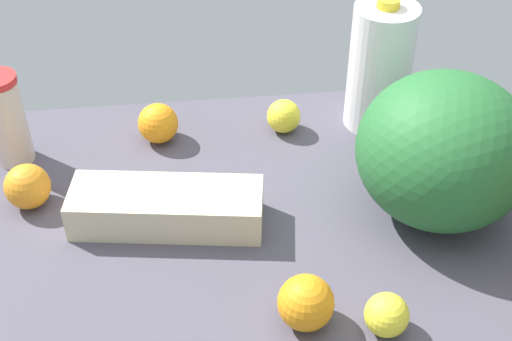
{
  "coord_description": "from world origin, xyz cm",
  "views": [
    {
      "loc": [
        10.75,
        94.97,
        91.68
      ],
      "look_at": [
        0.0,
        0.0,
        13.0
      ],
      "focal_mm": 50.0,
      "sensor_mm": 36.0,
      "label": 1
    }
  ],
  "objects_px": {
    "watermelon": "(444,150)",
    "lemon_by_jug": "(284,116)",
    "orange_near_front": "(306,303)",
    "milk_jug": "(380,67)",
    "orange_loose": "(28,186)",
    "orange_beside_bowl": "(158,123)",
    "lemon_far_back": "(387,315)",
    "egg_carton": "(167,208)",
    "tumbler_cup": "(6,119)"
  },
  "relations": [
    {
      "from": "orange_near_front",
      "to": "milk_jug",
      "type": "bearing_deg",
      "value": -114.56
    },
    {
      "from": "watermelon",
      "to": "egg_carton",
      "type": "relative_size",
      "value": 0.9
    },
    {
      "from": "orange_beside_bowl",
      "to": "orange_near_front",
      "type": "distance_m",
      "value": 0.55
    },
    {
      "from": "tumbler_cup",
      "to": "egg_carton",
      "type": "xyz_separation_m",
      "value": [
        -0.3,
        0.22,
        -0.06
      ]
    },
    {
      "from": "orange_loose",
      "to": "lemon_by_jug",
      "type": "xyz_separation_m",
      "value": [
        -0.5,
        -0.18,
        -0.01
      ]
    },
    {
      "from": "orange_near_front",
      "to": "lemon_by_jug",
      "type": "height_order",
      "value": "orange_near_front"
    },
    {
      "from": "tumbler_cup",
      "to": "egg_carton",
      "type": "distance_m",
      "value": 0.38
    },
    {
      "from": "orange_beside_bowl",
      "to": "lemon_by_jug",
      "type": "distance_m",
      "value": 0.26
    },
    {
      "from": "milk_jug",
      "to": "orange_near_front",
      "type": "relative_size",
      "value": 3.22
    },
    {
      "from": "egg_carton",
      "to": "orange_near_front",
      "type": "xyz_separation_m",
      "value": [
        -0.21,
        0.25,
        0.01
      ]
    },
    {
      "from": "orange_beside_bowl",
      "to": "lemon_far_back",
      "type": "distance_m",
      "value": 0.63
    },
    {
      "from": "orange_near_front",
      "to": "lemon_by_jug",
      "type": "xyz_separation_m",
      "value": [
        -0.04,
        -0.5,
        -0.01
      ]
    },
    {
      "from": "egg_carton",
      "to": "milk_jug",
      "type": "bearing_deg",
      "value": -140.47
    },
    {
      "from": "milk_jug",
      "to": "orange_loose",
      "type": "xyz_separation_m",
      "value": [
        0.69,
        0.19,
        -0.09
      ]
    },
    {
      "from": "orange_beside_bowl",
      "to": "orange_loose",
      "type": "bearing_deg",
      "value": 35.92
    },
    {
      "from": "egg_carton",
      "to": "orange_near_front",
      "type": "relative_size",
      "value": 3.84
    },
    {
      "from": "egg_carton",
      "to": "orange_loose",
      "type": "bearing_deg",
      "value": -8.94
    },
    {
      "from": "orange_near_front",
      "to": "lemon_far_back",
      "type": "distance_m",
      "value": 0.12
    },
    {
      "from": "orange_loose",
      "to": "orange_beside_bowl",
      "type": "bearing_deg",
      "value": -144.08
    },
    {
      "from": "milk_jug",
      "to": "lemon_far_back",
      "type": "relative_size",
      "value": 4.13
    },
    {
      "from": "watermelon",
      "to": "milk_jug",
      "type": "bearing_deg",
      "value": -81.82
    },
    {
      "from": "milk_jug",
      "to": "tumbler_cup",
      "type": "xyz_separation_m",
      "value": [
        0.74,
        0.05,
        -0.04
      ]
    },
    {
      "from": "orange_beside_bowl",
      "to": "lemon_far_back",
      "type": "relative_size",
      "value": 1.2
    },
    {
      "from": "tumbler_cup",
      "to": "orange_loose",
      "type": "relative_size",
      "value": 2.28
    },
    {
      "from": "milk_jug",
      "to": "orange_near_front",
      "type": "xyz_separation_m",
      "value": [
        0.23,
        0.51,
        -0.09
      ]
    },
    {
      "from": "egg_carton",
      "to": "lemon_far_back",
      "type": "distance_m",
      "value": 0.43
    },
    {
      "from": "milk_jug",
      "to": "orange_loose",
      "type": "distance_m",
      "value": 0.72
    },
    {
      "from": "lemon_by_jug",
      "to": "watermelon",
      "type": "bearing_deg",
      "value": 130.89
    },
    {
      "from": "orange_beside_bowl",
      "to": "lemon_far_back",
      "type": "xyz_separation_m",
      "value": [
        -0.34,
        0.53,
        -0.01
      ]
    },
    {
      "from": "lemon_by_jug",
      "to": "egg_carton",
      "type": "bearing_deg",
      "value": 46.09
    },
    {
      "from": "orange_loose",
      "to": "orange_near_front",
      "type": "bearing_deg",
      "value": 144.46
    },
    {
      "from": "orange_loose",
      "to": "egg_carton",
      "type": "bearing_deg",
      "value": 162.48
    },
    {
      "from": "lemon_by_jug",
      "to": "lemon_far_back",
      "type": "bearing_deg",
      "value": 98.61
    },
    {
      "from": "orange_near_front",
      "to": "lemon_by_jug",
      "type": "distance_m",
      "value": 0.51
    },
    {
      "from": "egg_carton",
      "to": "lemon_far_back",
      "type": "xyz_separation_m",
      "value": [
        -0.33,
        0.28,
        -0.0
      ]
    },
    {
      "from": "milk_jug",
      "to": "lemon_by_jug",
      "type": "height_order",
      "value": "milk_jug"
    },
    {
      "from": "orange_near_front",
      "to": "watermelon",
      "type": "bearing_deg",
      "value": -139.99
    },
    {
      "from": "milk_jug",
      "to": "orange_beside_bowl",
      "type": "height_order",
      "value": "milk_jug"
    },
    {
      "from": "egg_carton",
      "to": "lemon_far_back",
      "type": "bearing_deg",
      "value": 148.3
    },
    {
      "from": "orange_loose",
      "to": "lemon_by_jug",
      "type": "height_order",
      "value": "orange_loose"
    },
    {
      "from": "watermelon",
      "to": "orange_beside_bowl",
      "type": "bearing_deg",
      "value": -28.42
    },
    {
      "from": "tumbler_cup",
      "to": "lemon_far_back",
      "type": "relative_size",
      "value": 2.78
    },
    {
      "from": "egg_carton",
      "to": "orange_loose",
      "type": "distance_m",
      "value": 0.26
    },
    {
      "from": "egg_carton",
      "to": "lemon_by_jug",
      "type": "bearing_deg",
      "value": -125.33
    },
    {
      "from": "lemon_by_jug",
      "to": "orange_near_front",
      "type": "bearing_deg",
      "value": 85.61
    },
    {
      "from": "watermelon",
      "to": "lemon_far_back",
      "type": "height_order",
      "value": "watermelon"
    },
    {
      "from": "watermelon",
      "to": "lemon_by_jug",
      "type": "xyz_separation_m",
      "value": [
        0.24,
        -0.27,
        -0.1
      ]
    },
    {
      "from": "tumbler_cup",
      "to": "orange_near_front",
      "type": "bearing_deg",
      "value": 137.24
    },
    {
      "from": "orange_beside_bowl",
      "to": "lemon_by_jug",
      "type": "xyz_separation_m",
      "value": [
        -0.26,
        -0.0,
        -0.01
      ]
    },
    {
      "from": "milk_jug",
      "to": "egg_carton",
      "type": "xyz_separation_m",
      "value": [
        0.44,
        0.26,
        -0.1
      ]
    }
  ]
}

